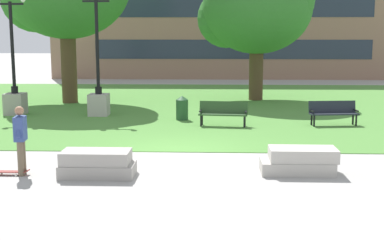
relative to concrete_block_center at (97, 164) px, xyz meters
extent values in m
plane|color=#A3A09B|center=(1.77, 2.66, -0.31)|extent=(140.00, 140.00, 0.00)
cube|color=#4C8438|center=(1.77, 12.66, -0.30)|extent=(40.00, 20.00, 0.02)
cube|color=#9E9991|center=(0.02, 0.00, -0.15)|extent=(1.80, 0.90, 0.32)
cube|color=#A6A098|center=(-0.02, 0.00, 0.17)|extent=(1.66, 0.83, 0.32)
cube|color=#B2ADA3|center=(4.92, 0.50, -0.15)|extent=(1.80, 0.90, 0.32)
cube|color=#BBB6AB|center=(5.06, 0.50, 0.17)|extent=(1.66, 0.83, 0.32)
cylinder|color=brown|center=(-1.87, -0.04, 0.12)|extent=(0.15, 0.15, 0.86)
cylinder|color=brown|center=(-1.89, 0.16, 0.12)|extent=(0.15, 0.15, 0.86)
cube|color=#334784|center=(-1.88, 0.06, 0.85)|extent=(0.27, 0.42, 0.60)
cylinder|color=#334784|center=(-1.85, -0.06, 0.91)|extent=(0.13, 0.37, 0.53)
cylinder|color=#334784|center=(-1.90, 0.18, 0.91)|extent=(0.13, 0.37, 0.53)
sphere|color=#9E7051|center=(-1.88, 0.06, 1.29)|extent=(0.22, 0.22, 0.22)
cube|color=maroon|center=(-2.21, 0.01, -0.22)|extent=(0.80, 0.20, 0.02)
cube|color=maroon|center=(-1.76, 0.02, -0.20)|extent=(0.12, 0.20, 0.06)
cylinder|color=silver|center=(-2.43, 0.12, -0.28)|extent=(0.06, 0.03, 0.06)
cylinder|color=silver|center=(-1.99, -0.09, -0.28)|extent=(0.06, 0.03, 0.06)
cylinder|color=silver|center=(-1.99, 0.13, -0.28)|extent=(0.06, 0.03, 0.06)
cube|color=#1E232D|center=(7.33, 7.30, 0.15)|extent=(1.84, 0.66, 0.05)
cube|color=#1E232D|center=(7.30, 7.55, 0.38)|extent=(1.80, 0.34, 0.46)
cube|color=black|center=(6.50, 7.20, 0.27)|extent=(0.11, 0.40, 0.04)
cube|color=black|center=(8.17, 7.40, 0.27)|extent=(0.11, 0.40, 0.04)
cylinder|color=black|center=(6.56, 7.04, -0.08)|extent=(0.07, 0.07, 0.41)
cylinder|color=black|center=(8.15, 7.24, -0.08)|extent=(0.07, 0.07, 0.41)
cylinder|color=black|center=(6.52, 7.36, -0.08)|extent=(0.07, 0.07, 0.41)
cylinder|color=black|center=(8.11, 7.56, -0.08)|extent=(0.07, 0.07, 0.41)
cube|color=#284723|center=(3.19, 6.99, 0.15)|extent=(1.83, 0.62, 0.05)
cube|color=#284723|center=(3.22, 7.24, 0.38)|extent=(1.80, 0.30, 0.46)
cube|color=black|center=(2.35, 7.07, 0.27)|extent=(0.10, 0.40, 0.04)
cube|color=black|center=(4.03, 6.90, 0.27)|extent=(0.10, 0.40, 0.04)
cylinder|color=black|center=(2.38, 6.91, -0.08)|extent=(0.07, 0.07, 0.41)
cylinder|color=black|center=(3.97, 6.75, -0.08)|extent=(0.07, 0.07, 0.41)
cylinder|color=black|center=(2.41, 7.23, -0.08)|extent=(0.07, 0.07, 0.41)
cylinder|color=black|center=(4.00, 7.07, -0.08)|extent=(0.07, 0.07, 0.41)
cube|color=#ADA89E|center=(-1.95, 9.39, 0.16)|extent=(0.80, 0.80, 0.90)
cylinder|color=black|center=(-1.95, 9.39, 0.76)|extent=(0.28, 0.28, 0.30)
cylinder|color=black|center=(-1.95, 9.39, 2.56)|extent=(0.14, 0.14, 3.88)
cube|color=black|center=(-1.95, 9.39, 4.40)|extent=(1.10, 0.08, 0.08)
cube|color=gray|center=(-5.53, 9.49, 0.16)|extent=(0.80, 0.80, 0.90)
cylinder|color=black|center=(-5.53, 9.49, 0.76)|extent=(0.28, 0.28, 0.30)
cylinder|color=black|center=(-5.53, 9.49, 2.51)|extent=(0.14, 0.14, 3.78)
cube|color=black|center=(-5.53, 9.49, 4.30)|extent=(1.10, 0.08, 0.08)
cylinder|color=#4C3823|center=(5.01, 14.86, 1.30)|extent=(0.72, 0.72, 3.17)
ellipsoid|color=#2D6B28|center=(5.01, 14.86, 4.40)|extent=(5.50, 5.50, 4.68)
sphere|color=#2D6B28|center=(3.50, 15.41, 3.85)|extent=(3.03, 3.03, 3.03)
sphere|color=#2D6B28|center=(6.39, 14.31, 4.67)|extent=(2.75, 2.75, 2.75)
cylinder|color=#4C3823|center=(-4.25, 13.40, 1.73)|extent=(0.75, 0.75, 4.03)
cylinder|color=#234C28|center=(1.59, 8.41, 0.11)|extent=(0.48, 0.48, 0.80)
cone|color=#234C28|center=(1.59, 8.41, 0.59)|extent=(0.49, 0.49, 0.16)
cube|color=#8E6B56|center=(4.21, 27.16, 4.73)|extent=(26.80, 1.00, 10.07)
cube|color=#232D3D|center=(4.21, 26.64, 1.89)|extent=(20.10, 0.03, 1.40)
cube|color=#232D3D|center=(4.21, 26.64, 4.89)|extent=(20.10, 0.03, 1.40)
camera|label=1|loc=(2.82, -12.56, 3.20)|focal=50.00mm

